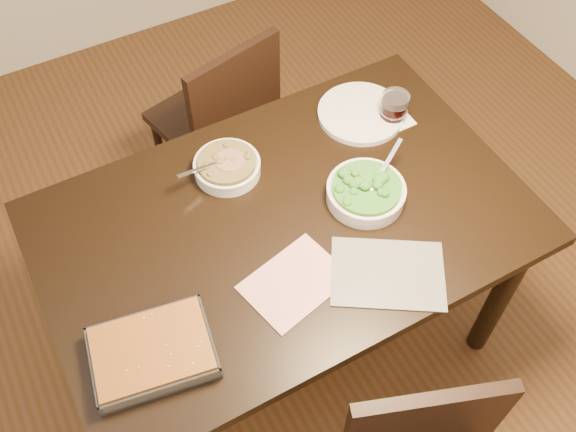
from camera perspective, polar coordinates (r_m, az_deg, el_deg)
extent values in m
plane|color=#452E13|center=(2.50, -0.17, -10.50)|extent=(4.00, 4.00, 0.00)
cube|color=black|center=(1.87, -0.22, -0.69)|extent=(1.40, 0.90, 0.04)
cube|color=black|center=(1.92, -0.22, -1.90)|extent=(1.26, 0.76, 0.08)
cylinder|color=black|center=(2.28, 18.36, -6.71)|extent=(0.07, 0.07, 0.71)
cylinder|color=black|center=(2.31, -18.45, -5.52)|extent=(0.07, 0.07, 0.71)
cylinder|color=black|center=(2.57, 8.07, 5.72)|extent=(0.07, 0.07, 0.71)
cube|color=#B63435|center=(1.73, 0.57, -5.91)|extent=(0.30, 0.25, 0.01)
cube|color=#23242A|center=(1.77, 8.84, -5.07)|extent=(0.38, 0.35, 0.01)
cube|color=white|center=(2.14, 9.23, 8.53)|extent=(0.12, 0.12, 0.00)
cylinder|color=white|center=(1.96, -5.42, 4.26)|extent=(0.20, 0.20, 0.04)
torus|color=white|center=(1.94, -5.47, 4.70)|extent=(0.20, 0.20, 0.01)
cylinder|color=#372D0F|center=(1.93, -5.48, 4.78)|extent=(0.18, 0.18, 0.02)
cube|color=silver|center=(1.90, -6.99, 4.15)|extent=(0.13, 0.04, 0.04)
cylinder|color=maroon|center=(1.93, -5.17, 4.97)|extent=(0.09, 0.09, 0.00)
cylinder|color=white|center=(1.89, 6.91, 1.97)|extent=(0.23, 0.23, 0.04)
torus|color=white|center=(1.87, 6.99, 2.47)|extent=(0.23, 0.23, 0.01)
cylinder|color=#1B5413|center=(1.87, 7.00, 2.54)|extent=(0.20, 0.20, 0.02)
cube|color=silver|center=(1.90, 8.07, 4.27)|extent=(0.14, 0.09, 0.05)
cube|color=silver|center=(1.67, -11.81, -12.10)|extent=(0.33, 0.27, 0.01)
cube|color=#5E2E0D|center=(1.64, -11.97, -11.71)|extent=(0.31, 0.25, 0.05)
cube|color=silver|center=(1.70, -12.67, -8.64)|extent=(0.29, 0.06, 0.04)
cube|color=silver|center=(1.60, -11.16, -15.07)|extent=(0.29, 0.06, 0.04)
cube|color=silver|center=(1.65, -6.95, -10.43)|extent=(0.04, 0.22, 0.04)
cube|color=silver|center=(1.66, -16.93, -13.00)|extent=(0.04, 0.22, 0.04)
cylinder|color=black|center=(2.11, 9.37, 9.26)|extent=(0.08, 0.08, 0.07)
cylinder|color=silver|center=(2.08, 9.54, 10.21)|extent=(0.09, 0.09, 0.03)
cylinder|color=silver|center=(2.13, 6.47, 9.06)|extent=(0.28, 0.28, 0.02)
cube|color=black|center=(1.73, 11.83, -18.01)|extent=(0.39, 0.17, 0.43)
cube|color=black|center=(2.62, -6.83, 8.55)|extent=(0.48, 0.48, 0.04)
cylinder|color=black|center=(2.93, -5.85, 8.92)|extent=(0.03, 0.03, 0.39)
cylinder|color=black|center=(2.75, -1.45, 5.28)|extent=(0.03, 0.03, 0.39)
cylinder|color=black|center=(2.81, -11.24, 5.56)|extent=(0.03, 0.03, 0.39)
cylinder|color=black|center=(2.62, -7.01, 1.55)|extent=(0.03, 0.03, 0.39)
cube|color=black|center=(2.35, -4.65, 10.20)|extent=(0.39, 0.12, 0.43)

